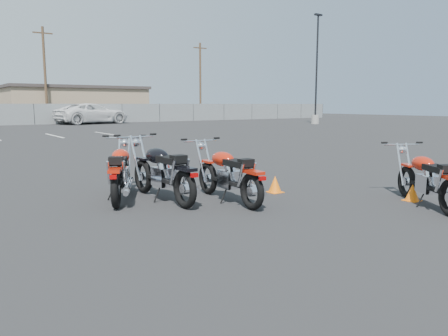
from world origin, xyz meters
TOP-DOWN VIEW (x-y plane):
  - ground at (0.00, 0.00)m, footprint 120.00×120.00m
  - motorcycle_front_red at (-1.14, 2.05)m, footprint 1.46×2.22m
  - motorcycle_second_black at (-0.53, 1.52)m, footprint 0.92×2.38m
  - motorcycle_third_red at (0.40, 0.74)m, footprint 0.87×2.24m
  - motorcycle_rear_red at (3.03, -1.53)m, footprint 1.46×2.01m
  - training_cone_near at (1.64, 0.88)m, footprint 0.28×0.28m
  - training_cone_far at (3.21, -1.14)m, footprint 0.27×0.27m
  - light_pole_east at (25.10, 22.15)m, footprint 0.80×0.70m
  - tan_building_east at (10.00, 44.00)m, footprint 14.40×9.40m
  - utility_pole_c at (6.00, 39.00)m, footprint 1.80×0.24m
  - utility_pole_d at (24.00, 40.00)m, footprint 1.80×0.24m
  - white_van at (8.72, 33.83)m, footprint 4.64×8.10m

SIDE VIEW (x-z plane):
  - ground at x=0.00m, z-range 0.00..0.00m
  - training_cone_far at x=3.21m, z-range 0.00..0.32m
  - training_cone_near at x=1.64m, z-range 0.00..0.34m
  - motorcycle_rear_red at x=3.03m, z-range -0.05..0.99m
  - motorcycle_third_red at x=0.40m, z-range -0.05..1.05m
  - motorcycle_front_red at x=-1.14m, z-range -0.05..1.08m
  - motorcycle_second_black at x=-0.53m, z-range -0.05..1.11m
  - white_van at x=8.72m, z-range 0.00..2.89m
  - tan_building_east at x=10.00m, z-range 0.01..3.71m
  - light_pole_east at x=25.10m, z-range -2.34..7.20m
  - utility_pole_c at x=6.00m, z-range 0.19..9.19m
  - utility_pole_d at x=24.00m, z-range 0.19..9.19m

